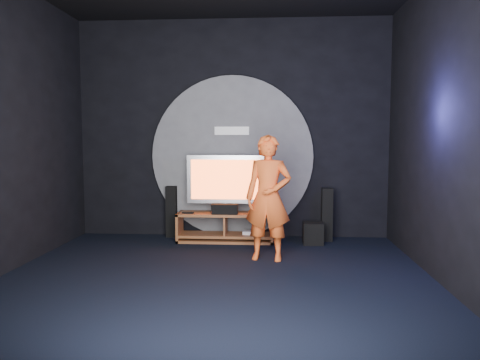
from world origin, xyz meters
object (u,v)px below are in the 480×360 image
player (268,198)px  media_console (226,229)px  tv (226,181)px  tower_speaker_right (327,214)px  tower_speaker_left (172,211)px  subwoofer (313,233)px

player → media_console: bearing=131.0°
tv → tower_speaker_right: tv is taller
media_console → tower_speaker_right: tower_speaker_right is taller
tower_speaker_right → player: bearing=-126.9°
tv → media_console: bearing=-84.3°
tv → tower_speaker_right: bearing=3.4°
tv → tower_speaker_left: bearing=165.6°
tower_speaker_left → player: player is taller
media_console → tv: 0.74m
tv → subwoofer: bearing=-6.7°
media_console → tower_speaker_right: bearing=5.8°
tower_speaker_right → subwoofer: size_ratio=2.51×
tower_speaker_right → player: 1.57m
subwoofer → media_console: bearing=176.1°
tower_speaker_right → player: (-0.91, -1.21, 0.41)m
media_console → player: 1.39m
media_console → player: bearing=-57.7°
subwoofer → tower_speaker_left: bearing=170.2°
tower_speaker_right → player: size_ratio=0.50×
tv → player: 1.31m
media_console → player: size_ratio=0.90×
media_console → subwoofer: size_ratio=4.49×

